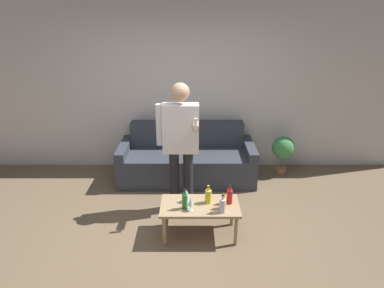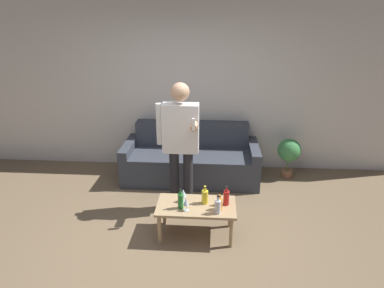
% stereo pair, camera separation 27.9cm
% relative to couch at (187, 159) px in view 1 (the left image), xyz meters
% --- Properties ---
extents(ground_plane, '(16.00, 16.00, 0.00)m').
position_rel_couch_xyz_m(ground_plane, '(-0.16, -1.83, -0.30)').
color(ground_plane, '#756047').
extents(wall_back, '(8.00, 0.06, 2.70)m').
position_rel_couch_xyz_m(wall_back, '(-0.16, 0.49, 1.05)').
color(wall_back, silver).
rests_on(wall_back, ground_plane).
extents(couch, '(2.07, 0.86, 0.84)m').
position_rel_couch_xyz_m(couch, '(0.00, 0.00, 0.00)').
color(couch, '#383D47').
rests_on(couch, ground_plane).
extents(coffee_table, '(0.90, 0.49, 0.40)m').
position_rel_couch_xyz_m(coffee_table, '(0.17, -1.51, 0.05)').
color(coffee_table, tan).
rests_on(coffee_table, ground_plane).
extents(bottle_orange, '(0.07, 0.07, 0.18)m').
position_rel_couch_xyz_m(bottle_orange, '(0.43, -1.59, 0.17)').
color(bottle_orange, orange).
rests_on(bottle_orange, coffee_table).
extents(bottle_green, '(0.06, 0.06, 0.24)m').
position_rel_couch_xyz_m(bottle_green, '(-0.00, -1.59, 0.19)').
color(bottle_green, '#23752D').
rests_on(bottle_green, coffee_table).
extents(bottle_dark, '(0.08, 0.08, 0.22)m').
position_rel_couch_xyz_m(bottle_dark, '(0.27, -1.46, 0.19)').
color(bottle_dark, yellow).
rests_on(bottle_dark, coffee_table).
extents(bottle_yellow, '(0.07, 0.07, 0.22)m').
position_rel_couch_xyz_m(bottle_yellow, '(0.41, -1.67, 0.18)').
color(bottle_yellow, silver).
rests_on(bottle_yellow, coffee_table).
extents(bottle_red, '(0.07, 0.07, 0.24)m').
position_rel_couch_xyz_m(bottle_red, '(0.51, -1.48, 0.19)').
color(bottle_red, '#B21E1E').
rests_on(bottle_red, coffee_table).
extents(wine_glass_near, '(0.06, 0.06, 0.16)m').
position_rel_couch_xyz_m(wine_glass_near, '(0.06, -1.63, 0.21)').
color(wine_glass_near, silver).
rests_on(wine_glass_near, coffee_table).
extents(wine_glass_far, '(0.08, 0.08, 0.16)m').
position_rel_couch_xyz_m(wine_glass_far, '(0.01, -1.45, 0.21)').
color(wine_glass_far, silver).
rests_on(wine_glass_far, coffee_table).
extents(person_standing_front, '(0.53, 0.44, 1.69)m').
position_rel_couch_xyz_m(person_standing_front, '(-0.07, -0.92, 0.69)').
color(person_standing_front, '#232328').
rests_on(person_standing_front, ground_plane).
extents(potted_plant, '(0.36, 0.36, 0.63)m').
position_rel_couch_xyz_m(potted_plant, '(1.53, 0.14, 0.12)').
color(potted_plant, '#936042').
rests_on(potted_plant, ground_plane).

